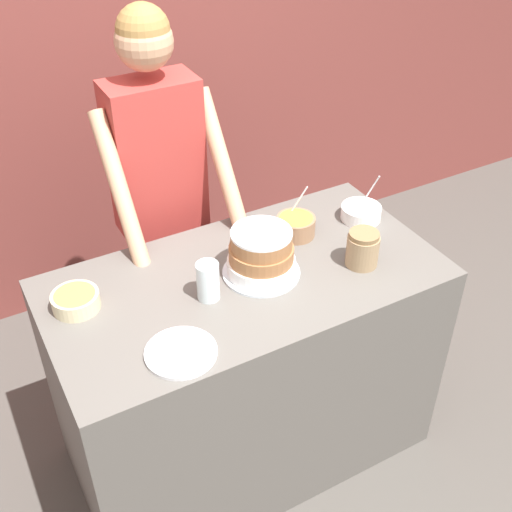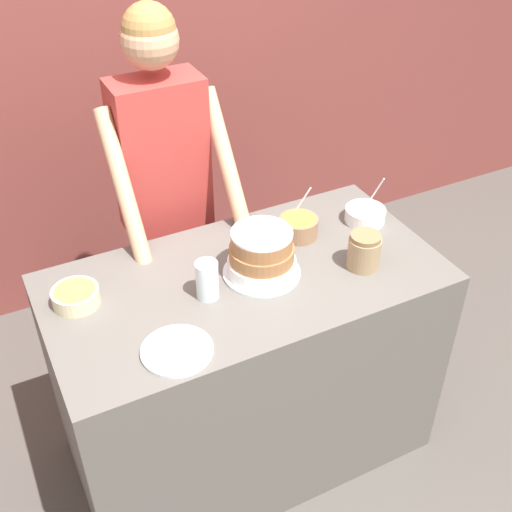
% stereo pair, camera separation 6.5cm
% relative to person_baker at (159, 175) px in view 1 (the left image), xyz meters
% --- Properties ---
extents(ground_plane, '(14.00, 14.00, 0.00)m').
position_rel_person_baker_xyz_m(ground_plane, '(0.08, -0.96, -1.10)').
color(ground_plane, '#4C4742').
extents(wall_back, '(10.00, 0.05, 2.60)m').
position_rel_person_baker_xyz_m(wall_back, '(0.08, 0.81, 0.20)').
color(wall_back, brown).
rests_on(wall_back, ground_plane).
extents(counter, '(1.43, 0.74, 0.95)m').
position_rel_person_baker_xyz_m(counter, '(0.08, -0.59, -0.62)').
color(counter, '#5B5651').
rests_on(counter, ground_plane).
extents(person_baker, '(0.48, 0.48, 1.77)m').
position_rel_person_baker_xyz_m(person_baker, '(0.00, 0.00, 0.00)').
color(person_baker, '#2D2D38').
rests_on(person_baker, ground_plane).
extents(cake, '(0.28, 0.28, 0.18)m').
position_rel_person_baker_xyz_m(cake, '(0.14, -0.60, -0.07)').
color(cake, silver).
rests_on(cake, counter).
extents(frosting_bowl_white, '(0.16, 0.16, 0.18)m').
position_rel_person_baker_xyz_m(frosting_bowl_white, '(0.67, -0.48, -0.12)').
color(frosting_bowl_white, white).
rests_on(frosting_bowl_white, counter).
extents(frosting_bowl_olive, '(0.16, 0.16, 0.06)m').
position_rel_person_baker_xyz_m(frosting_bowl_olive, '(-0.49, -0.46, -0.12)').
color(frosting_bowl_olive, beige).
rests_on(frosting_bowl_olive, counter).
extents(frosting_bowl_orange, '(0.15, 0.15, 0.19)m').
position_rel_person_baker_xyz_m(frosting_bowl_orange, '(0.38, -0.45, -0.11)').
color(frosting_bowl_orange, '#936B4C').
rests_on(frosting_bowl_orange, counter).
extents(drinking_glass, '(0.08, 0.08, 0.14)m').
position_rel_person_baker_xyz_m(drinking_glass, '(-0.08, -0.62, -0.08)').
color(drinking_glass, silver).
rests_on(drinking_glass, counter).
extents(ceramic_plate, '(0.23, 0.23, 0.01)m').
position_rel_person_baker_xyz_m(ceramic_plate, '(-0.27, -0.83, -0.15)').
color(ceramic_plate, silver).
rests_on(ceramic_plate, counter).
extents(stoneware_jar, '(0.12, 0.12, 0.14)m').
position_rel_person_baker_xyz_m(stoneware_jar, '(0.49, -0.72, -0.08)').
color(stoneware_jar, '#9E7F5B').
rests_on(stoneware_jar, counter).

